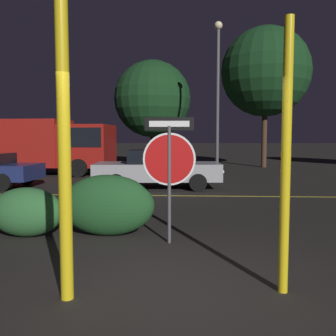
{
  "coord_description": "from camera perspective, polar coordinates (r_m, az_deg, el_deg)",
  "views": [
    {
      "loc": [
        0.26,
        -4.2,
        1.8
      ],
      "look_at": [
        -0.17,
        3.52,
        1.18
      ],
      "focal_mm": 40.0,
      "sensor_mm": 36.0,
      "label": 1
    }
  ],
  "objects": [
    {
      "name": "yellow_pole_left",
      "position": [
        4.23,
        -15.53,
        2.11
      ],
      "size": [
        0.14,
        0.14,
        3.26
      ],
      "primitive_type": "cylinder",
      "color": "yellow",
      "rests_on": "ground_plane"
    },
    {
      "name": "road_center_stripe",
      "position": [
        11.71,
        1.84,
        -4.24
      ],
      "size": [
        35.7,
        0.12,
        0.01
      ],
      "primitive_type": "cube",
      "color": "gold",
      "rests_on": "ground_plane"
    },
    {
      "name": "delivery_truck",
      "position": [
        19.38,
        -17.08,
        3.56
      ],
      "size": [
        6.18,
        2.88,
        2.69
      ],
      "rotation": [
        0.0,
        0.0,
        -1.63
      ],
      "color": "maroon",
      "rests_on": "ground_plane"
    },
    {
      "name": "tree_1",
      "position": [
        24.15,
        14.64,
        13.96
      ],
      "size": [
        5.39,
        5.39,
        8.5
      ],
      "color": "#422D1E",
      "rests_on": "ground_plane"
    },
    {
      "name": "hedge_bush_1",
      "position": [
        7.34,
        -20.74,
        -6.29
      ],
      "size": [
        1.34,
        0.77,
        0.9
      ],
      "primitive_type": "ellipsoid",
      "color": "#2D6633",
      "rests_on": "ground_plane"
    },
    {
      "name": "stop_sign",
      "position": [
        6.32,
        0.19,
        1.53
      ],
      "size": [
        0.9,
        0.06,
        2.15
      ],
      "rotation": [
        0.0,
        0.0,
        0.01
      ],
      "color": "#4C4C51",
      "rests_on": "ground_plane"
    },
    {
      "name": "street_lamp",
      "position": [
        18.34,
        7.59,
        12.51
      ],
      "size": [
        0.39,
        0.39,
        7.26
      ],
      "color": "#4C4C51",
      "rests_on": "ground_plane"
    },
    {
      "name": "yellow_pole_right",
      "position": [
        4.47,
        17.53,
        1.52
      ],
      "size": [
        0.11,
        0.11,
        3.15
      ],
      "primitive_type": "cylinder",
      "color": "yellow",
      "rests_on": "ground_plane"
    },
    {
      "name": "hedge_bush_2",
      "position": [
        7.01,
        -9.19,
        -5.61
      ],
      "size": [
        1.74,
        0.74,
        1.13
      ],
      "primitive_type": "ellipsoid",
      "color": "#1E4C23",
      "rests_on": "ground_plane"
    },
    {
      "name": "passing_car_2",
      "position": [
        13.47,
        -1.74,
        -0.1
      ],
      "size": [
        4.65,
        2.27,
        1.37
      ],
      "rotation": [
        0.0,
        0.0,
        -1.5
      ],
      "color": "#9E9EA3",
      "rests_on": "ground_plane"
    },
    {
      "name": "ground_plane",
      "position": [
        4.57,
        -0.35,
        -18.56
      ],
      "size": [
        260.0,
        260.0,
        0.0
      ],
      "primitive_type": "plane",
      "color": "black"
    },
    {
      "name": "tree_0",
      "position": [
        23.9,
        -2.39,
        10.44
      ],
      "size": [
        4.8,
        4.8,
        6.64
      ],
      "color": "#422D1E",
      "rests_on": "ground_plane"
    }
  ]
}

